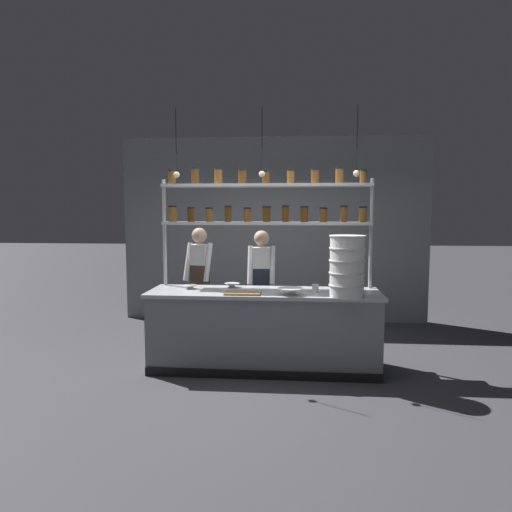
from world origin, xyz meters
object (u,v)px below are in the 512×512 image
Objects in this scene: cutting_board at (243,293)px; prep_bowl_center_front at (190,287)px; prep_bowl_near_left at (291,292)px; spice_shelf_unit at (265,209)px; serving_cup_front at (315,288)px; chef_center at (261,282)px; chef_left at (200,279)px; prep_bowl_center_back at (232,285)px; container_stack at (347,266)px.

prep_bowl_center_front is (-0.67, 0.29, 0.01)m from cutting_board.
prep_bowl_near_left reaches higher than prep_bowl_center_front.
spice_shelf_unit is 28.89× the size of serving_cup_front.
chef_left is at bearing 171.05° from chef_center.
chef_left is 1.26m from cutting_board.
chef_center reaches higher than prep_bowl_center_back.
prep_bowl_near_left is at bearing -68.76° from chef_center.
prep_bowl_center_back is (-1.32, 0.49, -0.31)m from container_stack.
serving_cup_front is (0.81, 0.18, 0.03)m from cutting_board.
prep_bowl_near_left is at bearing -31.60° from prep_bowl_center_back.
prep_bowl_center_back is at bearing -123.64° from chef_center.
prep_bowl_center_back is at bearing 166.20° from serving_cup_front.
container_stack is 1.44m from prep_bowl_center_back.
prep_bowl_center_front is 1.80× the size of serving_cup_front.
spice_shelf_unit is at bearing 15.83° from prep_bowl_center_front.
chef_left is 2.18m from container_stack.
chef_center is 9.93× the size of prep_bowl_center_front.
prep_bowl_center_back is (-0.32, -0.51, 0.04)m from chef_center.
prep_bowl_center_back reaches higher than cutting_board.
spice_shelf_unit reaches higher than container_stack.
serving_cup_front is at bearing -13.80° from prep_bowl_center_back.
prep_bowl_near_left is (0.33, -0.55, -0.92)m from spice_shelf_unit.
chef_center is 1.03m from prep_bowl_near_left.
spice_shelf_unit is at bearing 16.11° from prep_bowl_center_back.
cutting_board is 4.51× the size of serving_cup_front.
prep_bowl_center_front is at bearing 165.73° from prep_bowl_near_left.
prep_bowl_center_front is (-0.88, -0.25, -0.93)m from spice_shelf_unit.
cutting_board is 2.15× the size of prep_bowl_center_back.
container_stack is at bearing -11.15° from prep_bowl_center_front.
prep_bowl_center_back reaches higher than prep_bowl_center_front.
spice_shelf_unit reaches higher than chef_left.
chef_left is 0.76m from prep_bowl_center_front.
prep_bowl_center_back is at bearing 113.40° from cutting_board.
chef_center is at bearing 112.54° from prep_bowl_near_left.
spice_shelf_unit reaches higher than prep_bowl_center_front.
spice_shelf_unit is 1.12m from prep_bowl_near_left.
chef_center reaches higher than serving_cup_front.
chef_left reaches higher than container_stack.
prep_bowl_near_left is at bearing -59.60° from spice_shelf_unit.
cutting_board is 2.50× the size of prep_bowl_center_front.
container_stack is (1.85, -1.11, 0.33)m from chef_left.
prep_bowl_center_back is at bearing -39.53° from chef_left.
chef_center is 17.92× the size of serving_cup_front.
prep_bowl_center_front is 0.86× the size of prep_bowl_center_back.
chef_center is (0.85, -0.11, -0.02)m from chef_left.
cutting_board is 0.54m from prep_bowl_near_left.
prep_bowl_center_front is at bearing -142.69° from chef_center.
chef_left is 0.82m from prep_bowl_center_back.
cutting_board is (-0.21, -0.53, -0.94)m from spice_shelf_unit.
chef_center is 2.39× the size of container_stack.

